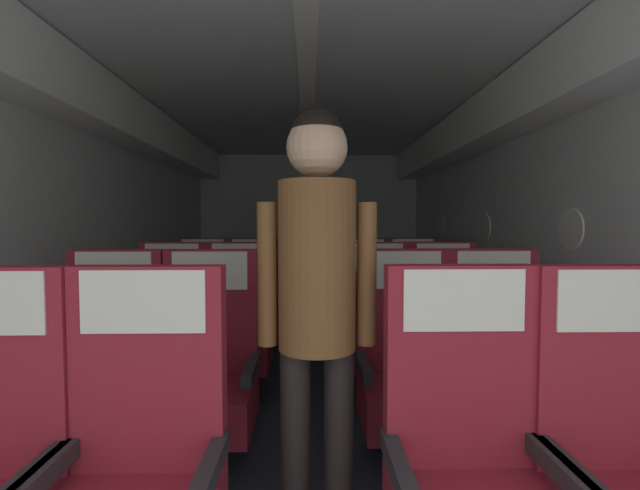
% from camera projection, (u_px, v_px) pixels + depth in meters
% --- Properties ---
extents(ground, '(3.54, 7.03, 0.02)m').
position_uv_depth(ground, '(308.00, 383.00, 3.37)').
color(ground, '#2D3342').
extents(fuselage_shell, '(3.42, 6.68, 2.32)m').
position_uv_depth(fuselage_shell, '(308.00, 172.00, 3.57)').
color(fuselage_shell, silver).
rests_on(fuselage_shell, ground).
extents(seat_a_left_aisle, '(0.52, 0.47, 1.09)m').
position_uv_depth(seat_a_left_aisle, '(136.00, 480.00, 1.31)').
color(seat_a_left_aisle, '#38383D').
rests_on(seat_a_left_aisle, ground).
extents(seat_a_right_aisle, '(0.52, 0.47, 1.09)m').
position_uv_depth(seat_a_right_aisle, '(631.00, 476.00, 1.33)').
color(seat_a_right_aisle, '#38383D').
rests_on(seat_a_right_aisle, ground).
extents(seat_a_right_window, '(0.52, 0.47, 1.09)m').
position_uv_depth(seat_a_right_window, '(471.00, 475.00, 1.34)').
color(seat_a_right_window, '#38383D').
rests_on(seat_a_right_window, ground).
extents(seat_b_left_window, '(0.52, 0.47, 1.09)m').
position_uv_depth(seat_b_left_window, '(109.00, 376.00, 2.21)').
color(seat_b_left_window, '#38383D').
rests_on(seat_b_left_window, ground).
extents(seat_b_left_aisle, '(0.52, 0.47, 1.09)m').
position_uv_depth(seat_b_left_aisle, '(207.00, 375.00, 2.22)').
color(seat_b_left_aisle, '#38383D').
rests_on(seat_b_left_aisle, ground).
extents(seat_b_right_aisle, '(0.52, 0.47, 1.09)m').
position_uv_depth(seat_b_right_aisle, '(498.00, 372.00, 2.27)').
color(seat_b_right_aisle, '#38383D').
rests_on(seat_b_right_aisle, ground).
extents(seat_b_right_window, '(0.52, 0.47, 1.09)m').
position_uv_depth(seat_b_right_window, '(407.00, 373.00, 2.26)').
color(seat_b_right_window, '#38383D').
rests_on(seat_b_right_window, ground).
extents(seat_c_left_window, '(0.52, 0.47, 1.09)m').
position_uv_depth(seat_c_left_window, '(170.00, 331.00, 3.14)').
color(seat_c_left_window, '#38383D').
rests_on(seat_c_left_window, ground).
extents(seat_c_left_aisle, '(0.52, 0.47, 1.09)m').
position_uv_depth(seat_c_left_aisle, '(237.00, 330.00, 3.16)').
color(seat_c_left_aisle, '#38383D').
rests_on(seat_c_left_aisle, ground).
extents(seat_c_right_aisle, '(0.52, 0.47, 1.09)m').
position_uv_depth(seat_c_right_aisle, '(445.00, 330.00, 3.16)').
color(seat_c_right_aisle, '#38383D').
rests_on(seat_c_right_aisle, ground).
extents(seat_c_right_window, '(0.52, 0.47, 1.09)m').
position_uv_depth(seat_c_right_window, '(378.00, 331.00, 3.15)').
color(seat_c_right_window, '#38383D').
rests_on(seat_c_right_window, ground).
extents(seat_d_left_window, '(0.52, 0.47, 1.09)m').
position_uv_depth(seat_d_left_window, '(201.00, 307.00, 4.05)').
color(seat_d_left_window, '#38383D').
rests_on(seat_d_left_window, ground).
extents(seat_d_left_aisle, '(0.52, 0.47, 1.09)m').
position_uv_depth(seat_d_left_aisle, '(253.00, 307.00, 4.07)').
color(seat_d_left_aisle, '#38383D').
rests_on(seat_d_left_aisle, ground).
extents(seat_d_right_aisle, '(0.52, 0.47, 1.09)m').
position_uv_depth(seat_d_right_aisle, '(414.00, 306.00, 4.09)').
color(seat_d_right_aisle, '#38383D').
rests_on(seat_d_right_aisle, ground).
extents(seat_d_right_window, '(0.52, 0.47, 1.09)m').
position_uv_depth(seat_d_right_window, '(364.00, 306.00, 4.07)').
color(seat_d_right_window, '#38383D').
rests_on(seat_d_right_window, ground).
extents(flight_attendant, '(0.43, 0.28, 1.64)m').
position_uv_depth(flight_attendant, '(317.00, 283.00, 1.57)').
color(flight_attendant, black).
rests_on(flight_attendant, ground).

